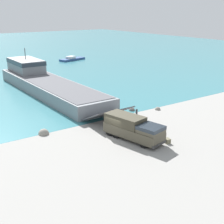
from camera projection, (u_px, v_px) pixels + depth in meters
The scene contains 10 objects.
ground_plane at pixel (117, 136), 39.69m from camera, with size 240.00×240.00×0.00m, color gray.
landing_craft at pixel (44, 82), 61.50m from camera, with size 7.65×39.32×7.44m.
military_truck at pixel (133, 128), 38.29m from camera, with size 4.22×8.34×2.88m.
soldier_on_ramp at pixel (156, 128), 39.84m from camera, with size 0.25×0.45×1.63m.
moored_boat_b at pixel (72, 59), 98.28m from camera, with size 9.07×4.90×1.33m.
mooring_bollard at pixel (137, 111), 47.88m from camera, with size 0.35×0.35×0.84m.
cargo_crate at pixel (167, 141), 37.61m from camera, with size 0.58×0.70×0.58m, color #6B664C.
shoreline_rock_a at pixel (158, 110), 50.21m from camera, with size 0.90×0.90×0.90m, color gray.
shoreline_rock_b at pixel (132, 110), 49.83m from camera, with size 0.95×0.95×0.95m, color #66605B.
shoreline_rock_c at pixel (44, 134), 40.41m from camera, with size 1.40×1.40×1.40m, color gray.
Camera 1 is at (-21.50, -29.74, 15.43)m, focal length 50.00 mm.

